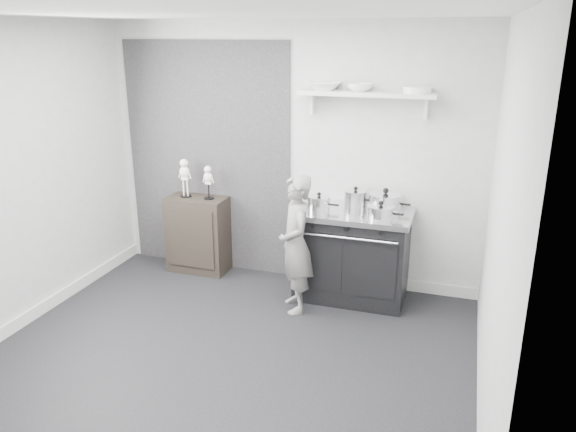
% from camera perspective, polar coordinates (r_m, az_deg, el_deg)
% --- Properties ---
extents(ground, '(4.00, 4.00, 0.00)m').
position_cam_1_polar(ground, '(4.83, -6.51, -14.18)').
color(ground, black).
rests_on(ground, ground).
extents(room_shell, '(4.02, 3.62, 2.71)m').
position_cam_1_polar(room_shell, '(4.36, -7.54, 5.61)').
color(room_shell, '#B2B2AF').
rests_on(room_shell, ground).
extents(wall_shelf, '(1.30, 0.26, 0.24)m').
position_cam_1_polar(wall_shelf, '(5.48, 8.03, 12.09)').
color(wall_shelf, silver).
rests_on(wall_shelf, room_shell).
extents(stove, '(1.14, 0.71, 0.92)m').
position_cam_1_polar(stove, '(5.67, 6.53, -3.83)').
color(stove, black).
rests_on(stove, ground).
extents(side_cabinet, '(0.65, 0.38, 0.85)m').
position_cam_1_polar(side_cabinet, '(6.35, -9.07, -1.81)').
color(side_cabinet, black).
rests_on(side_cabinet, ground).
extents(child, '(0.51, 0.58, 1.34)m').
position_cam_1_polar(child, '(5.30, 0.80, -2.89)').
color(child, slate).
rests_on(child, ground).
extents(pot_front_left, '(0.31, 0.23, 0.18)m').
position_cam_1_polar(pot_front_left, '(5.50, 3.17, 1.36)').
color(pot_front_left, silver).
rests_on(pot_front_left, stove).
extents(pot_back_left, '(0.32, 0.23, 0.20)m').
position_cam_1_polar(pot_back_left, '(5.63, 6.87, 1.81)').
color(pot_back_left, silver).
rests_on(pot_back_left, stove).
extents(pot_back_right, '(0.41, 0.32, 0.22)m').
position_cam_1_polar(pot_back_right, '(5.55, 9.85, 1.44)').
color(pot_back_right, silver).
rests_on(pot_back_right, stove).
extents(pot_front_right, '(0.35, 0.26, 0.17)m').
position_cam_1_polar(pot_front_right, '(5.30, 9.39, 0.43)').
color(pot_front_right, silver).
rests_on(pot_front_right, stove).
extents(skeleton_full, '(0.14, 0.09, 0.49)m').
position_cam_1_polar(skeleton_full, '(6.22, -10.45, 4.12)').
color(skeleton_full, white).
rests_on(skeleton_full, side_cabinet).
extents(skeleton_torso, '(0.12, 0.08, 0.42)m').
position_cam_1_polar(skeleton_torso, '(6.10, -8.11, 3.65)').
color(skeleton_torso, white).
rests_on(skeleton_torso, side_cabinet).
extents(bowl_large, '(0.31, 0.31, 0.08)m').
position_cam_1_polar(bowl_large, '(5.55, 3.72, 13.02)').
color(bowl_large, white).
rests_on(bowl_large, wall_shelf).
extents(bowl_small, '(0.24, 0.24, 0.07)m').
position_cam_1_polar(bowl_small, '(5.48, 7.30, 12.84)').
color(bowl_small, white).
rests_on(bowl_small, wall_shelf).
extents(plate_stack, '(0.26, 0.26, 0.06)m').
position_cam_1_polar(plate_stack, '(5.40, 12.99, 12.38)').
color(plate_stack, white).
rests_on(plate_stack, wall_shelf).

